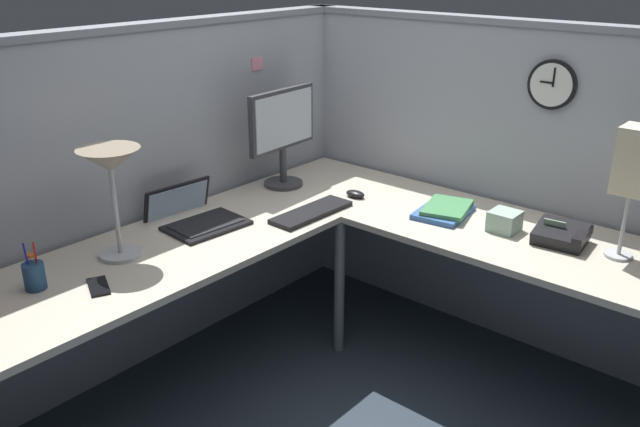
{
  "coord_description": "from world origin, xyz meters",
  "views": [
    {
      "loc": [
        -2.05,
        -1.61,
        1.87
      ],
      "look_at": [
        -0.02,
        0.13,
        0.8
      ],
      "focal_mm": 37.04,
      "sensor_mm": 36.0,
      "label": 1
    }
  ],
  "objects_px": {
    "computer_mouse": "(355,194)",
    "monitor": "(283,130)",
    "desk_lamp_dome": "(110,169)",
    "wall_clock": "(552,84)",
    "cell_phone": "(98,286)",
    "keyboard": "(311,212)",
    "desk_lamp_paper": "(635,165)",
    "book_stack": "(445,210)",
    "pen_cup": "(34,276)",
    "office_phone": "(563,235)",
    "laptop": "(194,216)",
    "tissue_box": "(504,221)"
  },
  "relations": [
    {
      "from": "office_phone",
      "to": "tissue_box",
      "type": "xyz_separation_m",
      "value": [
        -0.03,
        0.25,
        0.01
      ]
    },
    {
      "from": "tissue_box",
      "to": "office_phone",
      "type": "bearing_deg",
      "value": -82.87
    },
    {
      "from": "computer_mouse",
      "to": "laptop",
      "type": "bearing_deg",
      "value": 153.27
    },
    {
      "from": "keyboard",
      "to": "cell_phone",
      "type": "height_order",
      "value": "keyboard"
    },
    {
      "from": "monitor",
      "to": "cell_phone",
      "type": "distance_m",
      "value": 1.31
    },
    {
      "from": "keyboard",
      "to": "computer_mouse",
      "type": "height_order",
      "value": "computer_mouse"
    },
    {
      "from": "cell_phone",
      "to": "wall_clock",
      "type": "distance_m",
      "value": 2.07
    },
    {
      "from": "tissue_box",
      "to": "book_stack",
      "type": "bearing_deg",
      "value": 90.23
    },
    {
      "from": "cell_phone",
      "to": "tissue_box",
      "type": "relative_size",
      "value": 1.2
    },
    {
      "from": "desk_lamp_dome",
      "to": "wall_clock",
      "type": "height_order",
      "value": "wall_clock"
    },
    {
      "from": "monitor",
      "to": "desk_lamp_paper",
      "type": "relative_size",
      "value": 0.94
    },
    {
      "from": "laptop",
      "to": "desk_lamp_dome",
      "type": "height_order",
      "value": "desk_lamp_dome"
    },
    {
      "from": "cell_phone",
      "to": "tissue_box",
      "type": "distance_m",
      "value": 1.69
    },
    {
      "from": "cell_phone",
      "to": "computer_mouse",
      "type": "bearing_deg",
      "value": 18.71
    },
    {
      "from": "keyboard",
      "to": "computer_mouse",
      "type": "distance_m",
      "value": 0.32
    },
    {
      "from": "desk_lamp_dome",
      "to": "wall_clock",
      "type": "relative_size",
      "value": 2.02
    },
    {
      "from": "monitor",
      "to": "desk_lamp_dome",
      "type": "xyz_separation_m",
      "value": [
        -1.04,
        -0.09,
        0.07
      ]
    },
    {
      "from": "keyboard",
      "to": "office_phone",
      "type": "bearing_deg",
      "value": -65.61
    },
    {
      "from": "wall_clock",
      "to": "book_stack",
      "type": "bearing_deg",
      "value": 139.57
    },
    {
      "from": "tissue_box",
      "to": "cell_phone",
      "type": "bearing_deg",
      "value": 148.51
    },
    {
      "from": "office_phone",
      "to": "wall_clock",
      "type": "xyz_separation_m",
      "value": [
        0.31,
        0.25,
        0.55
      ]
    },
    {
      "from": "office_phone",
      "to": "cell_phone",
      "type": "bearing_deg",
      "value": 142.51
    },
    {
      "from": "office_phone",
      "to": "pen_cup",
      "type": "bearing_deg",
      "value": 141.42
    },
    {
      "from": "cell_phone",
      "to": "wall_clock",
      "type": "xyz_separation_m",
      "value": [
        1.78,
        -0.88,
        0.58
      ]
    },
    {
      "from": "wall_clock",
      "to": "desk_lamp_dome",
      "type": "bearing_deg",
      "value": 146.23
    },
    {
      "from": "laptop",
      "to": "cell_phone",
      "type": "bearing_deg",
      "value": -159.94
    },
    {
      "from": "book_stack",
      "to": "desk_lamp_paper",
      "type": "distance_m",
      "value": 0.84
    },
    {
      "from": "laptop",
      "to": "book_stack",
      "type": "distance_m",
      "value": 1.15
    },
    {
      "from": "pen_cup",
      "to": "computer_mouse",
      "type": "bearing_deg",
      "value": -11.2
    },
    {
      "from": "wall_clock",
      "to": "keyboard",
      "type": "bearing_deg",
      "value": 134.38
    },
    {
      "from": "keyboard",
      "to": "desk_lamp_paper",
      "type": "bearing_deg",
      "value": -68.35
    },
    {
      "from": "book_stack",
      "to": "tissue_box",
      "type": "height_order",
      "value": "tissue_box"
    },
    {
      "from": "computer_mouse",
      "to": "monitor",
      "type": "bearing_deg",
      "value": 104.62
    },
    {
      "from": "desk_lamp_dome",
      "to": "cell_phone",
      "type": "xyz_separation_m",
      "value": [
        -0.21,
        -0.17,
        -0.36
      ]
    },
    {
      "from": "keyboard",
      "to": "wall_clock",
      "type": "bearing_deg",
      "value": -44.48
    },
    {
      "from": "computer_mouse",
      "to": "book_stack",
      "type": "distance_m",
      "value": 0.46
    },
    {
      "from": "cell_phone",
      "to": "office_phone",
      "type": "xyz_separation_m",
      "value": [
        1.47,
        -1.13,
        0.03
      ]
    },
    {
      "from": "office_phone",
      "to": "monitor",
      "type": "bearing_deg",
      "value": 99.01
    },
    {
      "from": "computer_mouse",
      "to": "desk_lamp_paper",
      "type": "relative_size",
      "value": 0.2
    },
    {
      "from": "cell_phone",
      "to": "desk_lamp_paper",
      "type": "distance_m",
      "value": 2.05
    },
    {
      "from": "desk_lamp_dome",
      "to": "book_stack",
      "type": "height_order",
      "value": "desk_lamp_dome"
    },
    {
      "from": "desk_lamp_paper",
      "to": "laptop",
      "type": "bearing_deg",
      "value": 118.75
    },
    {
      "from": "keyboard",
      "to": "computer_mouse",
      "type": "relative_size",
      "value": 4.13
    },
    {
      "from": "keyboard",
      "to": "pen_cup",
      "type": "height_order",
      "value": "pen_cup"
    },
    {
      "from": "monitor",
      "to": "desk_lamp_paper",
      "type": "distance_m",
      "value": 1.63
    },
    {
      "from": "pen_cup",
      "to": "book_stack",
      "type": "relative_size",
      "value": 0.57
    },
    {
      "from": "monitor",
      "to": "keyboard",
      "type": "relative_size",
      "value": 1.16
    },
    {
      "from": "desk_lamp_paper",
      "to": "book_stack",
      "type": "bearing_deg",
      "value": 94.39
    },
    {
      "from": "keyboard",
      "to": "book_stack",
      "type": "height_order",
      "value": "book_stack"
    },
    {
      "from": "laptop",
      "to": "desk_lamp_paper",
      "type": "height_order",
      "value": "desk_lamp_paper"
    }
  ]
}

